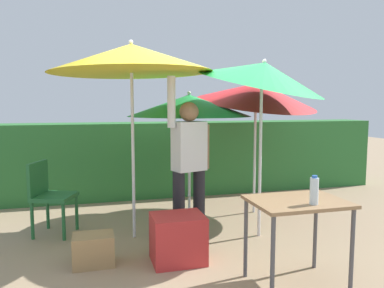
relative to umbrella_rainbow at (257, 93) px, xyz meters
The scene contains 12 objects.
ground_plane 2.27m from the umbrella_rainbow, 140.81° to the right, with size 24.00×24.00×0.00m, color #9E8466.
hedge_row 2.15m from the umbrella_rainbow, 127.78° to the left, with size 8.00×0.70×1.26m, color #2D7033.
umbrella_rainbow is the anchor object (origin of this frame).
umbrella_orange 1.96m from the umbrella_rainbow, 162.13° to the right, with size 1.86×1.85×2.30m.
umbrella_yellow 0.99m from the umbrella_rainbow, 111.39° to the right, with size 1.55×1.50×2.30m.
umbrella_navy 1.04m from the umbrella_rainbow, behind, with size 1.65×1.65×1.75m.
person_vendor 1.68m from the umbrella_rainbow, 145.68° to the right, with size 0.55×0.32×1.88m.
chair_plastic 3.08m from the umbrella_rainbow, behind, with size 0.56×0.56×0.89m.
cooler_box 2.53m from the umbrella_rainbow, 136.82° to the right, with size 0.52×0.43×0.48m, color red.
crate_cardboard 3.06m from the umbrella_rainbow, 151.27° to the right, with size 0.39×0.28×0.31m, color #9E7A4C.
folding_table 2.46m from the umbrella_rainbow, 105.74° to the right, with size 0.80×0.60×0.76m.
bottle_water 2.51m from the umbrella_rainbow, 103.53° to the right, with size 0.07×0.07×0.24m.
Camera 1 is at (-1.15, -3.96, 1.57)m, focal length 34.58 mm.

